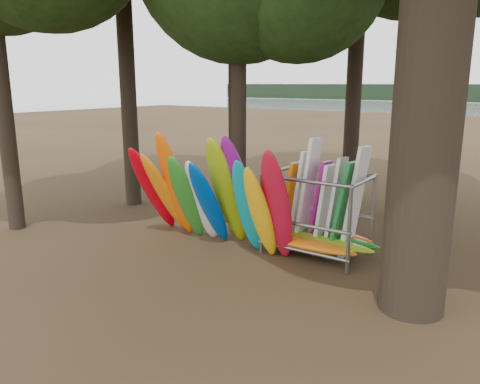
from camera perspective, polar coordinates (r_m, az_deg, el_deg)
The scene contains 3 objects.
ground at distance 11.34m, azimuth -2.58°, elevation -8.61°, with size 120.00×120.00×0.00m, color #47331E.
kayak_row at distance 12.11m, azimuth -3.65°, elevation -0.62°, with size 4.75×2.13×3.16m.
storage_rack at distance 11.77m, azimuth 9.39°, elevation -3.03°, with size 3.17×1.59×2.92m.
Camera 1 is at (6.46, -8.32, 4.20)m, focal length 35.00 mm.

